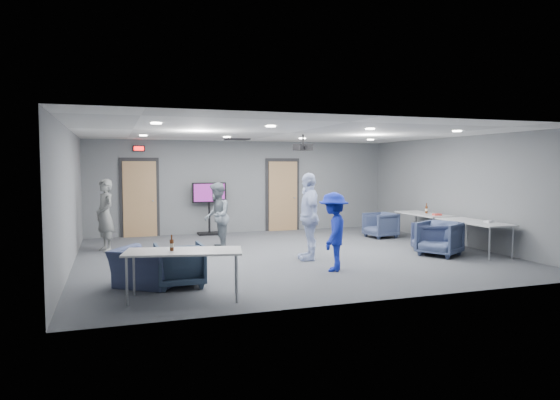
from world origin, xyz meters
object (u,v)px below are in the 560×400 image
object	(u,v)px
chair_right_b	(430,238)
table_right_a	(424,215)
chair_right_a	(380,225)
chair_right_c	(440,238)
person_b	(217,216)
chair_front_b	(146,267)
bottle_front	(172,245)
person_d	(334,232)
table_right_b	(474,223)
person_a	(105,215)
chair_front_a	(180,265)
tv_stand	(209,205)
projector	(303,147)
bottle_right	(426,210)
table_front_left	(184,254)
person_c	(309,216)

from	to	relation	value
chair_right_b	table_right_a	size ratio (longest dim) A/B	0.42
chair_right_a	chair_right_c	size ratio (longest dim) A/B	0.91
chair_right_a	table_right_a	xyz separation A→B (m)	(0.74, -0.95, 0.34)
person_b	chair_front_b	bearing A→B (deg)	-16.24
person_b	bottle_front	size ratio (longest dim) A/B	6.63
person_d	table_right_b	bearing A→B (deg)	133.50
person_d	chair_right_a	bearing A→B (deg)	172.62
person_a	chair_front_a	size ratio (longest dim) A/B	2.14
table_right_b	tv_stand	bearing A→B (deg)	45.88
projector	tv_stand	bearing A→B (deg)	101.47
person_d	table_right_b	size ratio (longest dim) A/B	0.81
table_right_b	projector	xyz separation A→B (m)	(-3.57, 1.48, 1.72)
chair_front_a	bottle_right	distance (m)	7.38
chair_right_c	bottle_right	distance (m)	2.20
chair_right_c	bottle_front	bearing A→B (deg)	-104.32
chair_right_b	table_right_b	distance (m)	1.01
table_front_left	projector	bearing A→B (deg)	58.46
person_b	tv_stand	bearing A→B (deg)	-173.20
person_c	chair_right_a	distance (m)	3.90
table_front_left	projector	world-z (taller)	projector
table_front_left	tv_stand	bearing A→B (deg)	88.75
bottle_front	bottle_right	bearing A→B (deg)	27.84
chair_front_b	table_front_left	bearing A→B (deg)	151.78
chair_right_c	tv_stand	xyz separation A→B (m)	(-4.19, 4.93, 0.47)
table_right_b	table_front_left	xyz separation A→B (m)	(-6.74, -1.81, -0.00)
person_b	table_right_b	xyz separation A→B (m)	(5.39, -2.38, -0.11)
table_right_b	chair_right_a	bearing A→B (deg)	14.59
person_b	person_d	size ratio (longest dim) A/B	1.07
person_c	tv_stand	world-z (taller)	person_c
person_a	table_front_left	xyz separation A→B (m)	(1.15, -4.77, -0.16)
chair_front_b	projector	bearing A→B (deg)	-111.77
chair_front_b	bottle_front	distance (m)	1.12
person_d	projector	bearing A→B (deg)	-152.31
chair_front_a	bottle_front	world-z (taller)	bottle_front
table_right_a	tv_stand	distance (m)	5.94
table_front_left	projector	xyz separation A→B (m)	(3.17, 3.29, 1.72)
person_c	chair_front_a	bearing A→B (deg)	-52.53
person_a	person_b	world-z (taller)	person_a
person_b	person_c	xyz separation A→B (m)	(1.58, -1.87, 0.12)
person_a	table_right_a	xyz separation A→B (m)	(7.89, -1.06, -0.15)
table_front_left	bottle_right	size ratio (longest dim) A/B	6.74
chair_right_c	table_right_b	size ratio (longest dim) A/B	0.46
table_front_left	tv_stand	xyz separation A→B (m)	(1.64, 6.75, 0.17)
chair_right_b	projector	distance (m)	3.58
table_right_a	tv_stand	xyz separation A→B (m)	(-5.10, 3.04, 0.16)
person_a	person_d	bearing A→B (deg)	24.47
table_right_b	bottle_right	size ratio (longest dim) A/B	6.79
bottle_front	tv_stand	bearing A→B (deg)	74.93
person_c	table_right_b	world-z (taller)	person_c
person_c	person_d	xyz separation A→B (m)	(0.03, -1.18, -0.17)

